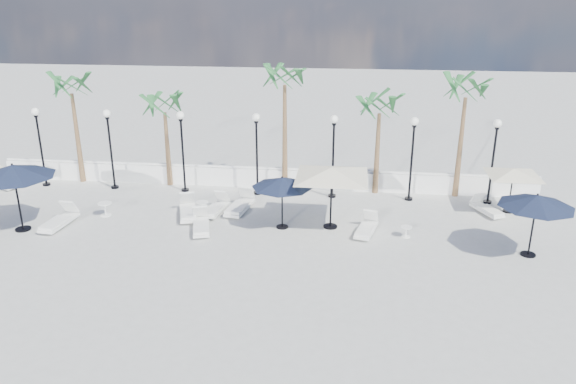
# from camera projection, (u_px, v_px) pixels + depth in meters

# --- Properties ---
(ground) EXTENTS (100.00, 100.00, 0.00)m
(ground) POSITION_uv_depth(u_px,v_px,m) (228.00, 255.00, 20.35)
(ground) COLOR #A1A09C
(ground) RESTS_ON ground
(balustrade) EXTENTS (26.00, 0.30, 1.01)m
(balustrade) POSITION_uv_depth(u_px,v_px,m) (261.00, 178.00, 27.19)
(balustrade) COLOR white
(balustrade) RESTS_ON ground
(lamppost_0) EXTENTS (0.36, 0.36, 3.84)m
(lamppost_0) POSITION_uv_depth(u_px,v_px,m) (39.00, 136.00, 26.69)
(lamppost_0) COLOR black
(lamppost_0) RESTS_ON ground
(lamppost_1) EXTENTS (0.36, 0.36, 3.84)m
(lamppost_1) POSITION_uv_depth(u_px,v_px,m) (109.00, 138.00, 26.31)
(lamppost_1) COLOR black
(lamppost_1) RESTS_ON ground
(lamppost_2) EXTENTS (0.36, 0.36, 3.84)m
(lamppost_2) POSITION_uv_depth(u_px,v_px,m) (182.00, 140.00, 25.94)
(lamppost_2) COLOR black
(lamppost_2) RESTS_ON ground
(lamppost_3) EXTENTS (0.36, 0.36, 3.84)m
(lamppost_3) POSITION_uv_depth(u_px,v_px,m) (257.00, 142.00, 25.56)
(lamppost_3) COLOR black
(lamppost_3) RESTS_ON ground
(lamppost_4) EXTENTS (0.36, 0.36, 3.84)m
(lamppost_4) POSITION_uv_depth(u_px,v_px,m) (333.00, 145.00, 25.19)
(lamppost_4) COLOR black
(lamppost_4) RESTS_ON ground
(lamppost_5) EXTENTS (0.36, 0.36, 3.84)m
(lamppost_5) POSITION_uv_depth(u_px,v_px,m) (413.00, 147.00, 24.81)
(lamppost_5) COLOR black
(lamppost_5) RESTS_ON ground
(lamppost_6) EXTENTS (0.36, 0.36, 3.84)m
(lamppost_6) POSITION_uv_depth(u_px,v_px,m) (494.00, 150.00, 24.44)
(lamppost_6) COLOR black
(lamppost_6) RESTS_ON ground
(palm_0) EXTENTS (2.60, 2.60, 5.50)m
(palm_0) POSITION_uv_depth(u_px,v_px,m) (71.00, 91.00, 26.57)
(palm_0) COLOR brown
(palm_0) RESTS_ON ground
(palm_1) EXTENTS (2.60, 2.60, 4.70)m
(palm_1) POSITION_uv_depth(u_px,v_px,m) (164.00, 109.00, 26.35)
(palm_1) COLOR brown
(palm_1) RESTS_ON ground
(palm_2) EXTENTS (2.60, 2.60, 6.10)m
(palm_2) POSITION_uv_depth(u_px,v_px,m) (285.00, 82.00, 25.28)
(palm_2) COLOR brown
(palm_2) RESTS_ON ground
(palm_3) EXTENTS (2.60, 2.60, 4.90)m
(palm_3) POSITION_uv_depth(u_px,v_px,m) (380.00, 110.00, 25.22)
(palm_3) COLOR brown
(palm_3) RESTS_ON ground
(palm_4) EXTENTS (2.60, 2.60, 5.70)m
(palm_4) POSITION_uv_depth(u_px,v_px,m) (466.00, 95.00, 24.55)
(palm_4) COLOR brown
(palm_4) RESTS_ON ground
(lounger_0) EXTENTS (0.85, 2.10, 0.77)m
(lounger_0) POSITION_uv_depth(u_px,v_px,m) (59.00, 220.00, 22.74)
(lounger_0) COLOR silver
(lounger_0) RESTS_ON ground
(lounger_1) EXTENTS (1.26, 1.85, 0.66)m
(lounger_1) POSITION_uv_depth(u_px,v_px,m) (20.00, 182.00, 27.33)
(lounger_1) COLOR silver
(lounger_1) RESTS_ON ground
(lounger_2) EXTENTS (1.03, 2.23, 0.81)m
(lounger_2) POSITION_uv_depth(u_px,v_px,m) (240.00, 205.00, 24.28)
(lounger_2) COLOR silver
(lounger_2) RESTS_ON ground
(lounger_3) EXTENTS (0.92, 1.98, 0.71)m
(lounger_3) POSITION_uv_depth(u_px,v_px,m) (216.00, 208.00, 24.11)
(lounger_3) COLOR silver
(lounger_3) RESTS_ON ground
(lounger_4) EXTENTS (1.25, 2.16, 0.77)m
(lounger_4) POSITION_uv_depth(u_px,v_px,m) (188.00, 211.00, 23.72)
(lounger_4) COLOR silver
(lounger_4) RESTS_ON ground
(lounger_5) EXTENTS (1.12, 2.04, 0.73)m
(lounger_5) POSITION_uv_depth(u_px,v_px,m) (201.00, 225.00, 22.36)
(lounger_5) COLOR silver
(lounger_5) RESTS_ON ground
(lounger_6) EXTENTS (1.24, 1.82, 0.66)m
(lounger_6) POSITION_uv_depth(u_px,v_px,m) (487.00, 209.00, 24.05)
(lounger_6) COLOR silver
(lounger_6) RESTS_ON ground
(lounger_7) EXTENTS (1.01, 1.93, 0.69)m
(lounger_7) POSITION_uv_depth(u_px,v_px,m) (367.00, 228.00, 22.11)
(lounger_7) COLOR silver
(lounger_7) RESTS_ON ground
(side_table_0) EXTENTS (0.59, 0.59, 0.57)m
(side_table_0) POSITION_uv_depth(u_px,v_px,m) (105.00, 208.00, 23.79)
(side_table_0) COLOR silver
(side_table_0) RESTS_ON ground
(side_table_1) EXTENTS (0.54, 0.54, 0.53)m
(side_table_1) POSITION_uv_depth(u_px,v_px,m) (202.00, 206.00, 24.01)
(side_table_1) COLOR silver
(side_table_1) RESTS_ON ground
(side_table_2) EXTENTS (0.45, 0.45, 0.43)m
(side_table_2) POSITION_uv_depth(u_px,v_px,m) (406.00, 231.00, 21.76)
(side_table_2) COLOR silver
(side_table_2) RESTS_ON ground
(parasol_navy_left) EXTENTS (3.16, 3.16, 2.79)m
(parasol_navy_left) POSITION_uv_depth(u_px,v_px,m) (13.00, 171.00, 21.65)
(parasol_navy_left) COLOR black
(parasol_navy_left) RESTS_ON ground
(parasol_navy_mid) EXTENTS (2.44, 2.44, 2.19)m
(parasol_navy_mid) POSITION_uv_depth(u_px,v_px,m) (282.00, 183.00, 22.06)
(parasol_navy_mid) COLOR black
(parasol_navy_mid) RESTS_ON ground
(parasol_navy_right) EXTENTS (2.67, 2.67, 2.39)m
(parasol_navy_right) POSITION_uv_depth(u_px,v_px,m) (537.00, 201.00, 19.65)
(parasol_navy_right) COLOR black
(parasol_navy_right) RESTS_ON ground
(parasol_cream_sq_a) EXTENTS (5.56, 5.56, 2.73)m
(parasol_cream_sq_a) POSITION_uv_depth(u_px,v_px,m) (332.00, 168.00, 21.87)
(parasol_cream_sq_a) COLOR black
(parasol_cream_sq_a) RESTS_ON ground
(parasol_cream_sq_b) EXTENTS (4.22, 4.22, 2.12)m
(parasol_cream_sq_b) POSITION_uv_depth(u_px,v_px,m) (514.00, 169.00, 23.62)
(parasol_cream_sq_b) COLOR black
(parasol_cream_sq_b) RESTS_ON ground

